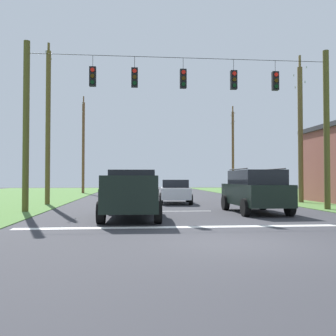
% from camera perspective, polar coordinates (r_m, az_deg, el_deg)
% --- Properties ---
extents(ground_plane, '(120.00, 120.00, 0.00)m').
position_cam_1_polar(ground_plane, '(9.63, 10.47, -11.12)').
color(ground_plane, '#333338').
extents(stop_bar_stripe, '(12.78, 0.45, 0.01)m').
position_cam_1_polar(stop_bar_stripe, '(12.70, 6.52, -8.80)').
color(stop_bar_stripe, white).
rests_on(stop_bar_stripe, ground).
extents(lane_dash_0, '(2.50, 0.15, 0.01)m').
position_cam_1_polar(lane_dash_0, '(18.59, 2.72, -6.51)').
color(lane_dash_0, white).
rests_on(lane_dash_0, ground).
extents(lane_dash_1, '(2.50, 0.15, 0.01)m').
position_cam_1_polar(lane_dash_1, '(24.85, 0.69, -5.27)').
color(lane_dash_1, white).
rests_on(lane_dash_1, ground).
extents(lane_dash_2, '(2.50, 0.15, 0.01)m').
position_cam_1_polar(lane_dash_2, '(31.74, -0.60, -4.48)').
color(lane_dash_2, white).
rests_on(lane_dash_2, ground).
extents(lane_dash_3, '(2.50, 0.15, 0.01)m').
position_cam_1_polar(lane_dash_3, '(41.72, -1.72, -3.79)').
color(lane_dash_3, white).
rests_on(lane_dash_3, ground).
extents(lane_dash_4, '(2.50, 0.15, 0.01)m').
position_cam_1_polar(lane_dash_4, '(48.65, -2.22, -3.47)').
color(lane_dash_4, white).
rests_on(lane_dash_4, ground).
extents(overhead_signal_span, '(15.31, 0.31, 8.21)m').
position_cam_1_polar(overhead_signal_span, '(18.89, 2.20, 7.65)').
color(overhead_signal_span, '#4E4C21').
rests_on(overhead_signal_span, ground).
extents(pickup_truck, '(2.42, 5.46, 1.95)m').
position_cam_1_polar(pickup_truck, '(15.35, -5.51, -3.95)').
color(pickup_truck, black).
rests_on(pickup_truck, ground).
extents(suv_black, '(2.27, 4.83, 2.05)m').
position_cam_1_polar(suv_black, '(18.06, 13.01, -3.26)').
color(suv_black, black).
rests_on(suv_black, ground).
extents(distant_car_crossing_white, '(2.27, 4.42, 1.52)m').
position_cam_1_polar(distant_car_crossing_white, '(24.27, 1.08, -3.51)').
color(distant_car_crossing_white, silver).
rests_on(distant_car_crossing_white, ground).
extents(utility_pole_mid_right, '(0.33, 2.00, 9.83)m').
position_cam_1_polar(utility_pole_mid_right, '(26.69, 19.36, 5.28)').
color(utility_pole_mid_right, brown).
rests_on(utility_pole_mid_right, ground).
extents(utility_pole_far_right, '(0.26, 1.75, 9.69)m').
position_cam_1_polar(utility_pole_far_right, '(42.62, 9.78, 2.79)').
color(utility_pole_far_right, brown).
rests_on(utility_pole_far_right, ground).
extents(utility_pole_mid_left, '(0.29, 1.53, 9.96)m').
position_cam_1_polar(utility_pole_mid_left, '(24.39, -17.67, 6.19)').
color(utility_pole_mid_left, brown).
rests_on(utility_pole_mid_left, ground).
extents(utility_pole_far_left, '(0.29, 1.94, 10.52)m').
position_cam_1_polar(utility_pole_far_left, '(41.81, -12.67, 3.42)').
color(utility_pole_far_left, brown).
rests_on(utility_pole_far_left, ground).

